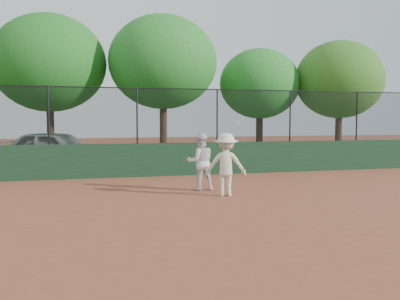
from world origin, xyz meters
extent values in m
plane|color=brown|center=(0.00, 0.00, 0.00)|extent=(80.00, 80.00, 0.00)
cube|color=#1A3921|center=(0.00, 6.00, 0.60)|extent=(26.00, 0.20, 1.20)
cube|color=#2A4D18|center=(0.00, 12.00, 0.00)|extent=(36.00, 12.00, 0.01)
imported|color=silver|center=(-3.37, 8.47, 0.82)|extent=(5.15, 4.08, 1.64)
imported|color=silver|center=(0.90, 2.51, 0.83)|extent=(0.83, 0.66, 1.67)
imported|color=beige|center=(1.30, 1.37, 0.85)|extent=(1.25, 0.97, 1.69)
sphere|color=#CFFC38|center=(1.59, 1.21, 1.98)|extent=(0.06, 0.06, 0.06)
cube|color=black|center=(0.00, 6.00, 2.20)|extent=(26.00, 0.02, 2.00)
cylinder|color=black|center=(0.00, 6.00, 3.18)|extent=(26.00, 0.04, 0.04)
cylinder|color=black|center=(-3.50, 6.00, 2.20)|extent=(0.06, 0.06, 2.00)
cylinder|color=black|center=(-0.50, 6.00, 2.20)|extent=(0.06, 0.06, 2.00)
cylinder|color=black|center=(2.50, 6.00, 2.20)|extent=(0.06, 0.06, 2.00)
cylinder|color=black|center=(5.50, 6.00, 2.20)|extent=(0.06, 0.06, 2.00)
cylinder|color=black|center=(8.50, 6.00, 2.20)|extent=(0.06, 0.06, 2.00)
cylinder|color=#402916|center=(-3.84, 12.58, 1.33)|extent=(0.36, 0.36, 2.66)
ellipsoid|color=#1E611C|center=(-3.84, 12.58, 4.74)|extent=(5.39, 4.90, 4.65)
cylinder|color=#462A19|center=(1.48, 11.57, 1.40)|extent=(0.36, 0.36, 2.80)
ellipsoid|color=#246B22|center=(1.48, 11.57, 4.84)|extent=(5.28, 4.80, 4.56)
cylinder|color=#392313|center=(6.66, 11.83, 1.14)|extent=(0.36, 0.36, 2.28)
ellipsoid|color=#246D23|center=(6.66, 11.83, 3.92)|extent=(4.23, 3.85, 3.66)
cylinder|color=#452918|center=(10.72, 10.80, 1.16)|extent=(0.36, 0.36, 2.33)
ellipsoid|color=#31621C|center=(10.72, 10.80, 4.14)|extent=(4.69, 4.27, 4.05)
camera|label=1|loc=(-2.51, -9.98, 2.08)|focal=40.00mm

